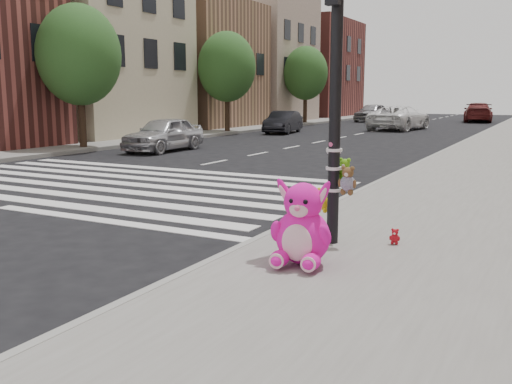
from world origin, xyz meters
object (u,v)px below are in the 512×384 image
Objects in this scene: car_dark_far at (283,122)px; signal_pole at (336,122)px; red_teddy at (395,236)px; pink_bunny at (302,230)px; car_white_near at (399,118)px; car_silver_far at (164,134)px.

signal_pole is at bearing -71.74° from car_dark_far.
red_teddy is at bearing -69.79° from car_dark_far.
car_white_near reaches higher than pink_bunny.
signal_pole is 1.03× the size of car_silver_far.
signal_pole reaches higher than car_silver_far.
pink_bunny is 0.28× the size of car_dark_far.
car_white_near is at bearing 99.35° from red_teddy.
red_teddy is at bearing 20.82° from signal_pole.
car_white_near reaches higher than car_dark_far.
car_white_near is (-6.12, 27.91, -1.08)m from signal_pole.
car_silver_far is at bearing 136.08° from signal_pole.
pink_bunny is at bearing 108.14° from car_white_near.
pink_bunny is at bearing -48.63° from car_silver_far.
car_dark_far reaches higher than pink_bunny.
car_silver_far is at bearing 81.17° from car_white_near.
signal_pole is 1.71m from pink_bunny.
car_dark_far is 7.90m from car_white_near.
car_silver_far is at bearing 125.91° from pink_bunny.
pink_bunny is 15.87m from car_silver_far.
car_white_near is at bearing 73.23° from car_silver_far.
car_dark_far is at bearing 89.78° from car_silver_far.
red_teddy is 0.06× the size of car_dark_far.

